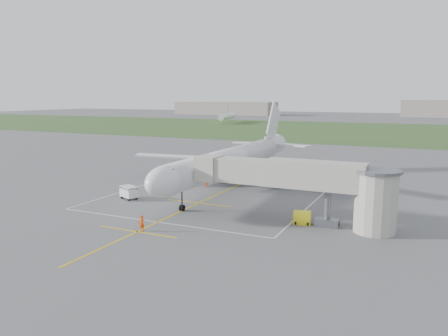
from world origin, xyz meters
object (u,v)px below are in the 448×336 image
at_px(jet_bridge, 308,183).
at_px(baggage_cart, 129,192).
at_px(ramp_worker_nose, 142,223).
at_px(ramp_worker_wing, 207,181).
at_px(airliner, 231,161).
at_px(gpu_unit, 302,218).

height_order(jet_bridge, baggage_cart, jet_bridge).
distance_m(ramp_worker_nose, ramp_worker_wing, 24.05).
distance_m(airliner, ramp_worker_wing, 5.35).
bearing_deg(airliner, ramp_worker_nose, -89.14).
relative_size(gpu_unit, baggage_cart, 0.70).
bearing_deg(ramp_worker_nose, gpu_unit, 27.45).
bearing_deg(ramp_worker_nose, airliner, 84.60).
distance_m(jet_bridge, baggage_cart, 26.10).
relative_size(ramp_worker_nose, ramp_worker_wing, 1.00).
height_order(airliner, ramp_worker_nose, airliner).
relative_size(gpu_unit, ramp_worker_nose, 1.21).
relative_size(jet_bridge, gpu_unit, 11.00).
xyz_separation_m(airliner, baggage_cart, (-10.06, -12.75, -3.45)).
xyz_separation_m(airliner, gpu_unit, (15.24, -14.45, -3.68)).
distance_m(jet_bridge, gpu_unit, 4.07).
xyz_separation_m(baggage_cart, ramp_worker_wing, (6.08, 12.05, -0.06)).
height_order(baggage_cart, ramp_worker_nose, baggage_cart).
relative_size(jet_bridge, ramp_worker_nose, 13.30).
bearing_deg(baggage_cart, jet_bridge, 20.02).
height_order(airliner, ramp_worker_wing, airliner).
distance_m(baggage_cart, ramp_worker_wing, 13.49).
bearing_deg(gpu_unit, ramp_worker_wing, 133.70).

